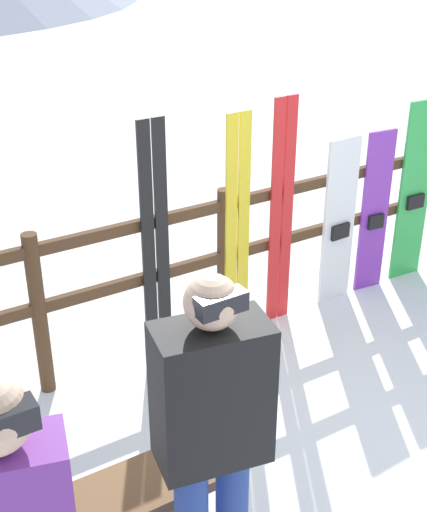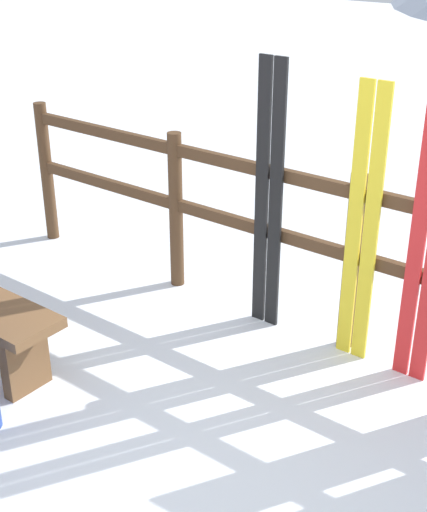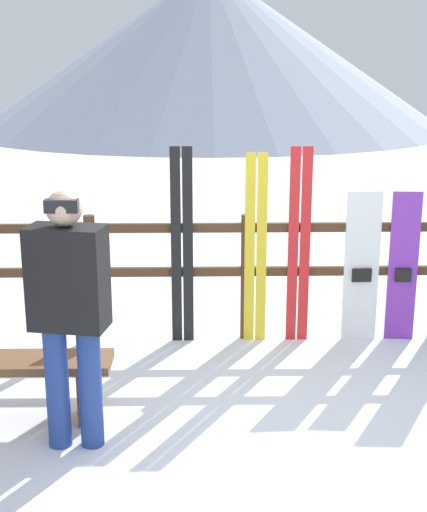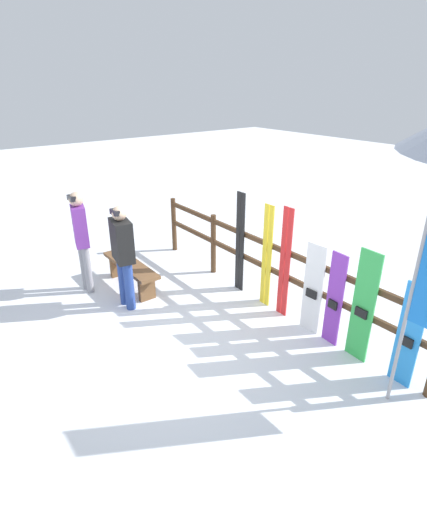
# 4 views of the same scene
# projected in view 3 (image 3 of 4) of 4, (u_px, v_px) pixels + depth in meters

# --- Properties ---
(ground_plane) EXTENTS (40.00, 40.00, 0.00)m
(ground_plane) POSITION_uv_depth(u_px,v_px,m) (261.00, 427.00, 4.96)
(ground_plane) COLOR white
(mountain_backdrop) EXTENTS (18.00, 18.00, 6.00)m
(mountain_backdrop) POSITION_uv_depth(u_px,v_px,m) (209.00, 49.00, 27.04)
(mountain_backdrop) COLOR #B2BCD1
(mountain_backdrop) RESTS_ON ground
(fence) EXTENTS (5.68, 0.10, 1.16)m
(fence) POSITION_uv_depth(u_px,v_px,m) (246.00, 265.00, 6.41)
(fence) COLOR #4C331E
(fence) RESTS_ON ground
(bench) EXTENTS (1.51, 0.36, 0.47)m
(bench) POSITION_uv_depth(u_px,v_px,m) (4.00, 374.00, 4.98)
(bench) COLOR brown
(bench) RESTS_ON ground
(person_black) EXTENTS (0.52, 0.34, 1.71)m
(person_black) POSITION_uv_depth(u_px,v_px,m) (69.00, 304.00, 4.48)
(person_black) COLOR navy
(person_black) RESTS_ON ground
(ski_pair_black) EXTENTS (0.20, 0.02, 1.77)m
(ski_pair_black) POSITION_uv_depth(u_px,v_px,m) (182.00, 247.00, 6.30)
(ski_pair_black) COLOR black
(ski_pair_black) RESTS_ON ground
(ski_pair_yellow) EXTENTS (0.19, 0.02, 1.71)m
(ski_pair_yellow) POSITION_uv_depth(u_px,v_px,m) (256.00, 249.00, 6.32)
(ski_pair_yellow) COLOR yellow
(ski_pair_yellow) RESTS_ON ground
(ski_pair_red) EXTENTS (0.20, 0.02, 1.77)m
(ski_pair_red) POSITION_uv_depth(u_px,v_px,m) (299.00, 246.00, 6.32)
(ski_pair_red) COLOR red
(ski_pair_red) RESTS_ON ground
(snowboard_white) EXTENTS (0.32, 0.07, 1.37)m
(snowboard_white) POSITION_uv_depth(u_px,v_px,m) (361.00, 267.00, 6.38)
(snowboard_white) COLOR white
(snowboard_white) RESTS_ON ground
(snowboard_purple) EXTENTS (0.26, 0.07, 1.37)m
(snowboard_purple) POSITION_uv_depth(u_px,v_px,m) (403.00, 267.00, 6.39)
(snowboard_purple) COLOR purple
(snowboard_purple) RESTS_ON ground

